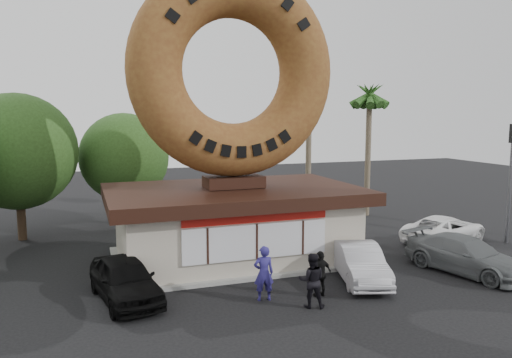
{
  "coord_description": "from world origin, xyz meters",
  "views": [
    {
      "loc": [
        -6.45,
        -15.23,
        6.6
      ],
      "look_at": [
        0.35,
        4.0,
        3.91
      ],
      "focal_mm": 35.0,
      "sensor_mm": 36.0,
      "label": 1
    }
  ],
  "objects": [
    {
      "name": "car_grey",
      "position": [
        8.48,
        0.82,
        0.75
      ],
      "size": [
        3.44,
        5.54,
        1.5
      ],
      "primitive_type": "imported",
      "rotation": [
        0.0,
        0.0,
        0.28
      ],
      "color": "slate",
      "rests_on": "ground"
    },
    {
      "name": "traffic_signal",
      "position": [
        14.0,
        3.99,
        3.87
      ],
      "size": [
        0.3,
        0.38,
        6.07
      ],
      "color": "#59595E",
      "rests_on": "ground"
    },
    {
      "name": "palm_far",
      "position": [
        11.0,
        12.5,
        7.48
      ],
      "size": [
        2.6,
        2.6,
        8.75
      ],
      "color": "#726651",
      "rests_on": "ground"
    },
    {
      "name": "tree_mid",
      "position": [
        -4.0,
        15.0,
        4.02
      ],
      "size": [
        5.2,
        5.2,
        6.63
      ],
      "color": "#473321",
      "rests_on": "ground"
    },
    {
      "name": "car_white",
      "position": [
        10.99,
        5.07,
        0.7
      ],
      "size": [
        5.53,
        3.86,
        1.4
      ],
      "primitive_type": "imported",
      "rotation": [
        0.0,
        0.0,
        1.91
      ],
      "color": "white",
      "rests_on": "ground"
    },
    {
      "name": "car_black",
      "position": [
        -5.15,
        2.36,
        0.77
      ],
      "size": [
        2.61,
        4.78,
        1.54
      ],
      "primitive_type": "imported",
      "rotation": [
        0.0,
        0.0,
        0.18
      ],
      "color": "black",
      "rests_on": "ground"
    },
    {
      "name": "tree_west",
      "position": [
        -9.5,
        13.0,
        4.64
      ],
      "size": [
        6.0,
        6.0,
        7.65
      ],
      "color": "#473321",
      "rests_on": "ground"
    },
    {
      "name": "giant_donut",
      "position": [
        0.0,
        6.0,
        8.41
      ],
      "size": [
        9.21,
        2.35,
        9.21
      ],
      "primitive_type": "torus",
      "rotation": [
        1.57,
        0.0,
        0.0
      ],
      "color": "brown",
      "rests_on": "donut_shop"
    },
    {
      "name": "street_lamp",
      "position": [
        -1.86,
        16.0,
        4.48
      ],
      "size": [
        2.11,
        0.2,
        8.0
      ],
      "color": "#59595E",
      "rests_on": "ground"
    },
    {
      "name": "person_right",
      "position": [
        1.55,
        0.39,
        0.84
      ],
      "size": [
        1.07,
        0.71,
        1.69
      ],
      "primitive_type": "imported",
      "rotation": [
        0.0,
        0.0,
        3.47
      ],
      "color": "black",
      "rests_on": "ground"
    },
    {
      "name": "person_center",
      "position": [
        0.81,
        -0.41,
        0.95
      ],
      "size": [
        1.12,
        1.01,
        1.89
      ],
      "primitive_type": "imported",
      "rotation": [
        0.0,
        0.0,
        2.76
      ],
      "color": "black",
      "rests_on": "ground"
    },
    {
      "name": "palm_near",
      "position": [
        7.5,
        14.0,
        8.41
      ],
      "size": [
        2.6,
        2.6,
        9.75
      ],
      "color": "#726651",
      "rests_on": "ground"
    },
    {
      "name": "ground",
      "position": [
        0.0,
        0.0,
        0.0
      ],
      "size": [
        90.0,
        90.0,
        0.0
      ],
      "primitive_type": "plane",
      "color": "black",
      "rests_on": "ground"
    },
    {
      "name": "person_left",
      "position": [
        -0.51,
        0.73,
        0.99
      ],
      "size": [
        0.78,
        0.57,
        1.98
      ],
      "primitive_type": "imported",
      "rotation": [
        0.0,
        0.0,
        3.0
      ],
      "color": "navy",
      "rests_on": "ground"
    },
    {
      "name": "donut_shop",
      "position": [
        0.0,
        5.98,
        1.77
      ],
      "size": [
        11.2,
        7.2,
        3.8
      ],
      "color": "beige",
      "rests_on": "ground"
    },
    {
      "name": "car_silver",
      "position": [
        3.81,
        1.44,
        0.72
      ],
      "size": [
        2.72,
        4.64,
        1.44
      ],
      "primitive_type": "imported",
      "rotation": [
        0.0,
        0.0,
        -0.29
      ],
      "color": "#B1B0B5",
      "rests_on": "ground"
    }
  ]
}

